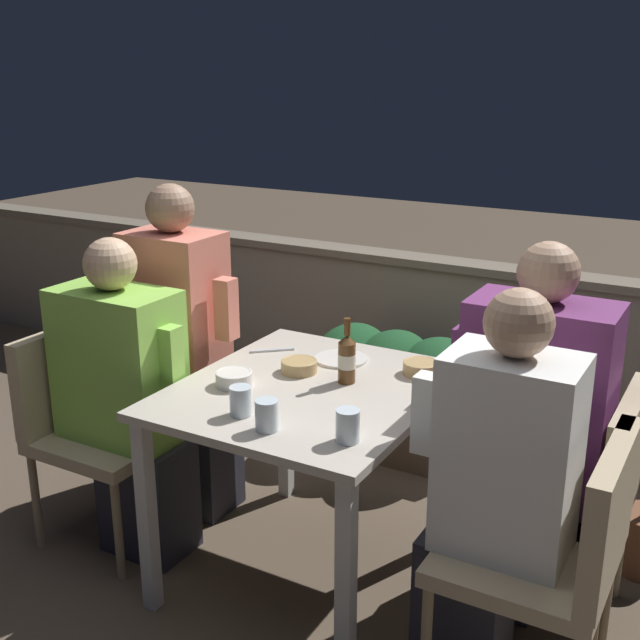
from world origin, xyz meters
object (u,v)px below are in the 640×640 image
object	(u,v)px
chair_left_near	(90,413)
beer_bottle	(347,358)
person_green_blouse	(128,400)
chair_right_far	(583,485)
chair_left_far	(149,382)
person_purple_stripe	(524,434)
person_white_polo	(494,491)
chair_right_near	(561,544)
person_coral_top	(184,350)

from	to	relation	value
chair_left_near	beer_bottle	distance (m)	1.06
chair_left_near	person_green_blouse	size ratio (longest dim) A/B	0.69
chair_right_far	chair_left_far	bearing A→B (deg)	-179.66
chair_left_near	person_purple_stripe	xyz separation A→B (m)	(1.58, 0.36, 0.13)
person_white_polo	beer_bottle	xyz separation A→B (m)	(-0.62, 0.27, 0.21)
chair_right_near	person_purple_stripe	bearing A→B (deg)	120.70
chair_left_far	chair_right_far	bearing A→B (deg)	0.34
person_green_blouse	chair_left_far	size ratio (longest dim) A/B	1.46
chair_left_near	chair_right_near	size ratio (longest dim) A/B	1.00
person_coral_top	person_green_blouse	bearing A→B (deg)	-87.70
person_white_polo	person_purple_stripe	distance (m)	0.37
chair_left_near	chair_left_far	bearing A→B (deg)	91.58
chair_right_near	person_white_polo	world-z (taller)	person_white_polo
person_white_polo	chair_right_far	bearing A→B (deg)	63.85
person_green_blouse	person_purple_stripe	world-z (taller)	person_purple_stripe
chair_left_far	person_white_polo	bearing A→B (deg)	-12.53
chair_left_far	person_coral_top	xyz separation A→B (m)	(0.20, 0.00, 0.18)
person_coral_top	person_purple_stripe	world-z (taller)	person_coral_top
chair_left_far	person_purple_stripe	xyz separation A→B (m)	(1.59, 0.01, 0.13)
chair_right_near	chair_right_far	world-z (taller)	same
chair_left_near	chair_left_far	size ratio (longest dim) A/B	1.00
person_green_blouse	person_white_polo	distance (m)	1.40
person_green_blouse	chair_left_far	world-z (taller)	person_green_blouse
beer_bottle	chair_right_near	bearing A→B (deg)	-18.18
person_green_blouse	beer_bottle	xyz separation A→B (m)	(0.78, 0.26, 0.22)
person_white_polo	person_purple_stripe	size ratio (longest dim) A/B	0.96
person_green_blouse	chair_right_near	xyz separation A→B (m)	(1.60, -0.01, -0.10)
person_purple_stripe	person_coral_top	bearing A→B (deg)	-179.57
chair_right_near	person_white_polo	xyz separation A→B (m)	(-0.20, -0.00, 0.11)
person_white_polo	person_purple_stripe	world-z (taller)	person_purple_stripe
chair_right_near	chair_right_far	distance (m)	0.37
person_coral_top	chair_right_near	size ratio (longest dim) A/B	1.63
person_green_blouse	chair_right_far	size ratio (longest dim) A/B	1.46
person_purple_stripe	chair_left_far	bearing A→B (deg)	-179.62
chair_right_far	beer_bottle	xyz separation A→B (m)	(-0.80, -0.10, 0.32)
chair_right_far	person_purple_stripe	size ratio (longest dim) A/B	0.65
chair_left_far	person_coral_top	world-z (taller)	person_coral_top
chair_left_near	person_white_polo	world-z (taller)	person_white_polo
person_white_polo	beer_bottle	size ratio (longest dim) A/B	5.27
person_coral_top	person_white_polo	distance (m)	1.46
person_coral_top	chair_right_near	bearing A→B (deg)	-12.50
chair_left_near	chair_right_far	xyz separation A→B (m)	(1.78, 0.36, 0.00)
person_coral_top	person_white_polo	xyz separation A→B (m)	(1.41, -0.36, -0.07)
person_coral_top	beer_bottle	xyz separation A→B (m)	(0.79, -0.09, 0.14)
chair_left_near	chair_right_near	world-z (taller)	same
person_green_blouse	person_purple_stripe	distance (m)	1.43
person_coral_top	chair_right_far	size ratio (longest dim) A/B	1.63
person_green_blouse	chair_right_far	bearing A→B (deg)	12.90
chair_left_far	person_coral_top	distance (m)	0.27
chair_left_far	chair_right_far	distance (m)	1.79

